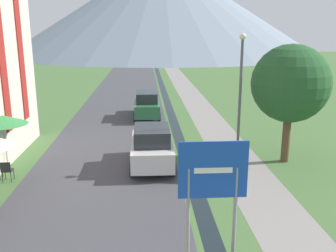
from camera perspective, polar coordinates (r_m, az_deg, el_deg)
ground_plane at (r=25.35m, az=-1.97°, el=0.94°), size 160.00×160.00×0.00m
road at (r=35.19m, az=-6.53°, el=4.67°), size 6.40×60.00×0.01m
footpath at (r=35.40m, az=3.41°, el=4.80°), size 2.20×60.00×0.01m
drainage_channel at (r=35.19m, az=-0.49°, el=4.77°), size 0.60×60.00×0.00m
mountain_distant at (r=98.45m, az=-0.95°, el=17.84°), size 76.08×76.08×23.58m
road_sign at (r=9.39m, az=6.81°, el=-8.77°), size 1.72×0.11×3.32m
parked_car_near at (r=16.57m, az=-2.48°, el=-3.13°), size 1.88×3.96×1.82m
parked_car_far at (r=26.01m, az=-3.24°, el=3.33°), size 1.77×4.49×1.82m
cafe_chair_far_left at (r=16.31m, az=-23.37°, el=-6.12°), size 0.40×0.40×0.85m
cafe_umbrella_rear_green at (r=17.22m, az=-23.87°, el=0.85°), size 2.02×2.02×2.43m
streetlamp at (r=16.36m, az=10.95°, el=5.31°), size 0.28×0.28×5.79m
tree_by_path at (r=17.41m, az=18.16°, el=6.12°), size 3.45×3.45×5.35m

